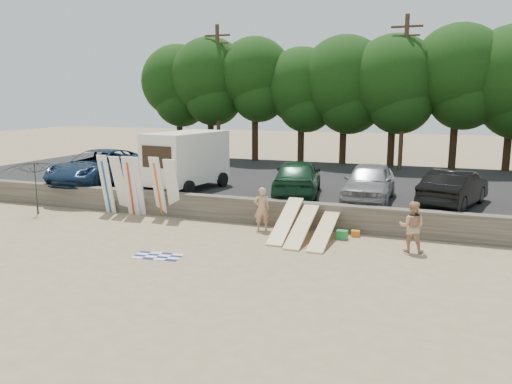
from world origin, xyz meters
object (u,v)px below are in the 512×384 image
at_px(car_0, 99,167).
at_px(beach_umbrella, 35,188).
at_px(car_2, 369,182).
at_px(beachgoer_b, 412,227).
at_px(car_1, 297,177).
at_px(beachgoer_a, 262,209).
at_px(cooler, 342,235).
at_px(car_3, 454,188).
at_px(box_trailer, 186,157).

distance_m(car_0, beach_umbrella, 4.27).
xyz_separation_m(car_2, beachgoer_b, (1.96, -4.38, -0.65)).
relative_size(car_0, car_1, 1.26).
xyz_separation_m(beachgoer_a, beach_umbrella, (-9.93, -0.87, 0.35)).
bearing_deg(cooler, car_1, 128.36).
height_order(beachgoer_a, beach_umbrella, beach_umbrella).
distance_m(car_1, cooler, 4.87).
distance_m(car_2, car_3, 3.28).
relative_size(box_trailer, cooler, 11.77).
height_order(car_2, beachgoer_b, car_2).
height_order(car_3, beach_umbrella, beach_umbrella).
bearing_deg(car_0, beachgoer_a, -20.86).
relative_size(box_trailer, beachgoer_b, 2.67).
height_order(car_0, car_1, car_0).
xyz_separation_m(beachgoer_b, beach_umbrella, (-15.37, 0.03, 0.33)).
bearing_deg(car_3, car_0, 17.55).
bearing_deg(beach_umbrella, beachgoer_a, 5.01).
height_order(car_3, beachgoer_b, car_3).
bearing_deg(car_2, car_1, 176.88).
height_order(car_1, beachgoer_a, car_1).
height_order(beachgoer_b, cooler, beachgoer_b).
xyz_separation_m(car_0, car_2, (13.36, 0.09, -0.05)).
distance_m(box_trailer, beach_umbrella, 6.64).
xyz_separation_m(box_trailer, cooler, (8.00, -3.57, -2.04)).
bearing_deg(car_2, car_0, -179.96).
relative_size(beachgoer_a, beach_umbrella, 0.63).
relative_size(car_0, beach_umbrella, 2.32).
distance_m(car_2, beach_umbrella, 14.10).
bearing_deg(cooler, beachgoer_b, -13.49).
xyz_separation_m(car_0, car_3, (16.64, 0.12, -0.10)).
height_order(beachgoer_a, beachgoer_b, beachgoer_b).
bearing_deg(car_3, car_1, 16.06).
xyz_separation_m(car_0, cooler, (12.95, -3.58, -1.38)).
bearing_deg(beachgoer_b, beachgoer_a, -9.18).
relative_size(car_1, beachgoer_a, 2.90).
bearing_deg(car_1, beachgoer_a, 73.46).
distance_m(beachgoer_b, cooler, 2.56).
relative_size(car_0, car_3, 1.35).
relative_size(box_trailer, car_3, 1.00).
relative_size(box_trailer, beach_umbrella, 1.72).
relative_size(beachgoer_b, cooler, 4.40).
bearing_deg(car_3, car_2, 17.67).
relative_size(car_0, beachgoer_b, 3.61).
height_order(car_2, beachgoer_a, car_2).
distance_m(box_trailer, beachgoer_b, 11.29).
height_order(car_2, beach_umbrella, beach_umbrella).
xyz_separation_m(beachgoer_b, cooler, (-2.37, 0.70, -0.68)).
height_order(car_3, beachgoer_a, car_3).
relative_size(car_2, cooler, 12.22).
distance_m(car_1, car_2, 3.12).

